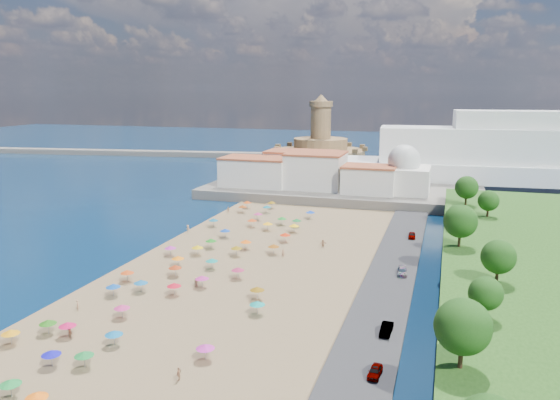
% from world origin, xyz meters
% --- Properties ---
extents(ground, '(700.00, 700.00, 0.00)m').
position_xyz_m(ground, '(0.00, 0.00, 0.00)').
color(ground, '#071938').
rests_on(ground, ground).
extents(terrace, '(90.00, 36.00, 3.00)m').
position_xyz_m(terrace, '(10.00, 73.00, 1.50)').
color(terrace, '#59544C').
rests_on(terrace, ground).
extents(jetty, '(18.00, 70.00, 2.40)m').
position_xyz_m(jetty, '(-12.00, 108.00, 1.20)').
color(jetty, '#59544C').
rests_on(jetty, ground).
extents(breakwater, '(199.03, 34.77, 2.60)m').
position_xyz_m(breakwater, '(-110.00, 153.00, 1.30)').
color(breakwater, '#59544C').
rests_on(breakwater, ground).
extents(waterfront_buildings, '(57.00, 29.00, 11.00)m').
position_xyz_m(waterfront_buildings, '(-3.05, 73.64, 7.88)').
color(waterfront_buildings, silver).
rests_on(waterfront_buildings, terrace).
extents(domed_building, '(16.00, 16.00, 15.00)m').
position_xyz_m(domed_building, '(30.00, 71.00, 8.97)').
color(domed_building, silver).
rests_on(domed_building, terrace).
extents(fortress, '(40.00, 40.00, 32.40)m').
position_xyz_m(fortress, '(-12.00, 138.00, 6.68)').
color(fortress, '#9D7E4E').
rests_on(fortress, ground).
extents(cruise_ship, '(154.59, 34.43, 33.50)m').
position_xyz_m(cruise_ship, '(79.91, 106.09, 9.92)').
color(cruise_ship, black).
rests_on(cruise_ship, ground).
extents(beach_parasols, '(31.66, 116.83, 2.20)m').
position_xyz_m(beach_parasols, '(-1.65, -9.47, 2.15)').
color(beach_parasols, gray).
rests_on(beach_parasols, beach).
extents(beachgoers, '(36.28, 97.25, 1.88)m').
position_xyz_m(beachgoers, '(-1.51, -9.32, 1.14)').
color(beachgoers, tan).
rests_on(beachgoers, beach).
extents(parked_cars, '(2.20, 68.99, 1.41)m').
position_xyz_m(parked_cars, '(36.00, -7.95, 1.36)').
color(parked_cars, gray).
rests_on(parked_cars, promenade).
extents(hillside_trees, '(12.35, 109.30, 7.97)m').
position_xyz_m(hillside_trees, '(47.64, -8.14, 10.26)').
color(hillside_trees, '#382314').
rests_on(hillside_trees, hillside).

